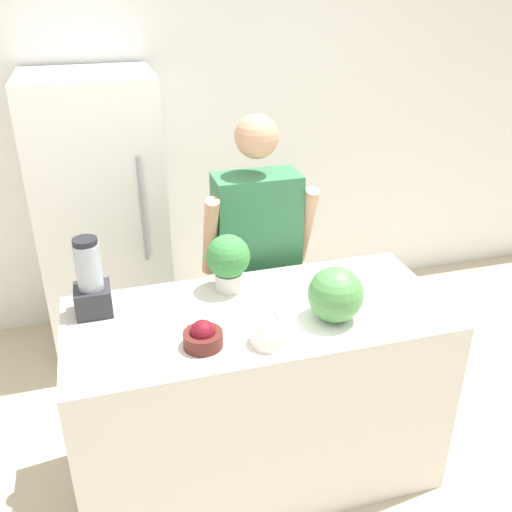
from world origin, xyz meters
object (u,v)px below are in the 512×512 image
object	(u,v)px
potted_plant	(228,260)
watermelon	(336,295)
bowl_cherries	(203,336)
bowl_cream	(269,334)
refrigerator	(103,220)
person	(257,266)
blender	(91,283)

from	to	relation	value
potted_plant	watermelon	bearing A→B (deg)	-47.08
bowl_cherries	bowl_cream	size ratio (longest dim) A/B	1.06
refrigerator	watermelon	size ratio (longest dim) A/B	7.52
person	bowl_cherries	distance (m)	0.86
person	bowl_cream	size ratio (longest dim) A/B	11.11
watermelon	blender	bearing A→B (deg)	159.79
refrigerator	potted_plant	xyz separation A→B (m)	(0.52, -1.10, 0.20)
person	blender	bearing A→B (deg)	-156.23
refrigerator	person	world-z (taller)	refrigerator
bowl_cherries	blender	xyz separation A→B (m)	(-0.40, 0.37, 0.10)
blender	potted_plant	size ratio (longest dim) A/B	1.30
refrigerator	bowl_cherries	xyz separation A→B (m)	(0.32, -1.50, 0.09)
watermelon	blender	size ratio (longest dim) A/B	0.67
refrigerator	watermelon	xyz separation A→B (m)	(0.87, -1.48, 0.18)
bowl_cherries	blender	bearing A→B (deg)	136.98
bowl_cherries	bowl_cream	xyz separation A→B (m)	(0.25, -0.06, -0.00)
person	blender	distance (m)	0.93
refrigerator	person	bearing A→B (deg)	-45.81
refrigerator	bowl_cherries	size ratio (longest dim) A/B	11.14
refrigerator	bowl_cherries	bearing A→B (deg)	-78.00
watermelon	potted_plant	size ratio (longest dim) A/B	0.87
person	bowl_cherries	world-z (taller)	person
refrigerator	watermelon	world-z (taller)	refrigerator
blender	person	bearing A→B (deg)	23.77
refrigerator	bowl_cream	bearing A→B (deg)	-69.89
potted_plant	bowl_cream	bearing A→B (deg)	-83.58
watermelon	potted_plant	xyz separation A→B (m)	(-0.35, 0.38, 0.02)
person	bowl_cherries	size ratio (longest dim) A/B	10.48
person	watermelon	bearing A→B (deg)	-79.91
watermelon	bowl_cherries	size ratio (longest dim) A/B	1.48
bowl_cherries	blender	distance (m)	0.55
blender	potted_plant	world-z (taller)	blender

